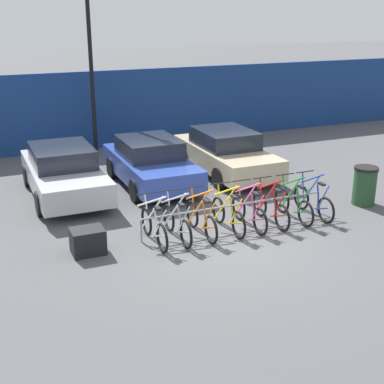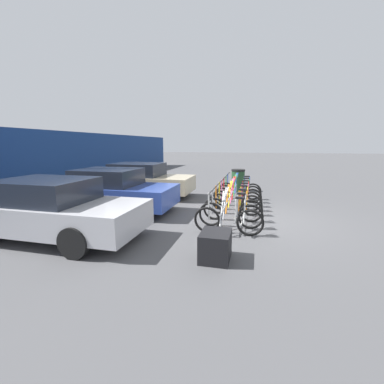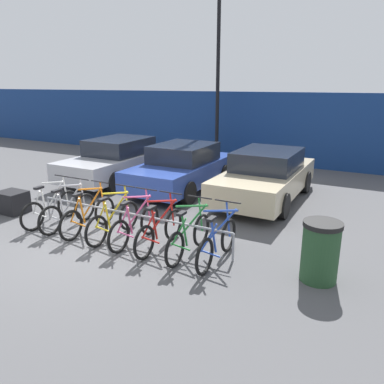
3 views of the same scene
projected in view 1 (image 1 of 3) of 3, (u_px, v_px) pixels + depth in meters
name	position (u px, v px, depth m)	size (l,w,h in m)	color
ground_plane	(227.00, 241.00, 12.07)	(120.00, 120.00, 0.00)	#4C4C4F
hoarding_wall	(113.00, 109.00, 19.86)	(36.00, 0.16, 2.84)	navy
bike_rack	(236.00, 207.00, 12.71)	(4.78, 0.04, 0.57)	gray
bicycle_white	(154.00, 227.00, 11.83)	(0.68, 1.71, 1.05)	black
bicycle_silver	(177.00, 224.00, 12.03)	(0.68, 1.71, 1.05)	black
bicycle_orange	(201.00, 220.00, 12.26)	(0.68, 1.71, 1.05)	black
bicycle_yellow	(228.00, 215.00, 12.51)	(0.68, 1.71, 1.05)	black
bicycle_pink	(249.00, 212.00, 12.72)	(0.68, 1.71, 1.05)	black
bicycle_red	(271.00, 209.00, 12.94)	(0.68, 1.71, 1.05)	black
bicycle_green	(294.00, 205.00, 13.19)	(0.68, 1.71, 1.05)	black
bicycle_blue	(313.00, 202.00, 13.40)	(0.68, 1.71, 1.05)	black
car_silver	(64.00, 172.00, 14.78)	(1.91, 4.39, 1.40)	#B7B7BC
car_blue	(150.00, 163.00, 15.65)	(1.91, 4.13, 1.40)	#2D479E
car_beige	(226.00, 152.00, 16.76)	(1.91, 4.40, 1.40)	#C1B28E
lamp_post	(90.00, 42.00, 17.83)	(0.24, 0.44, 7.08)	black
trash_bin	(365.00, 185.00, 14.18)	(0.63, 0.63, 1.03)	#234728
cargo_crate	(88.00, 241.00, 11.39)	(0.70, 0.56, 0.55)	black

